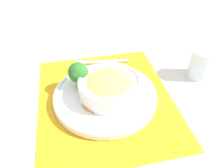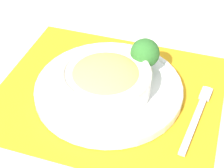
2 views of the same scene
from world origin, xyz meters
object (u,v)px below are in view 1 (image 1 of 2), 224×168
bowl (109,85)px  fork (97,62)px  water_glass (200,65)px  broccoli_floret (78,73)px

bowl → fork: (0.17, 0.03, -0.04)m
bowl → water_glass: bearing=-74.9°
bowl → water_glass: size_ratio=1.86×
fork → water_glass: bearing=-106.6°
bowl → broccoli_floret: (0.04, 0.08, 0.02)m
bowl → fork: bowl is taller
broccoli_floret → water_glass: (0.03, -0.37, -0.02)m
broccoli_floret → water_glass: bearing=-84.6°
bowl → water_glass: (0.08, -0.29, -0.01)m
fork → broccoli_floret: bearing=156.9°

